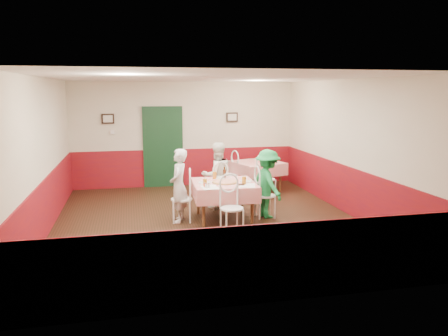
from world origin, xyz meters
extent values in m
plane|color=black|center=(0.00, 0.00, 0.00)|extent=(7.00, 7.00, 0.00)
plane|color=white|center=(0.00, 0.00, 2.80)|extent=(7.00, 7.00, 0.00)
cube|color=beige|center=(0.00, 3.50, 1.40)|extent=(6.00, 0.10, 2.80)
cube|color=beige|center=(0.00, -3.50, 1.40)|extent=(6.00, 0.10, 2.80)
cube|color=beige|center=(-3.00, 0.00, 1.40)|extent=(0.10, 7.00, 2.80)
cube|color=beige|center=(3.00, 0.00, 1.40)|extent=(0.10, 7.00, 2.80)
cube|color=maroon|center=(0.00, 3.48, 0.50)|extent=(6.00, 0.03, 1.00)
cube|color=maroon|center=(0.00, -3.48, 0.50)|extent=(6.00, 0.03, 1.00)
cube|color=maroon|center=(-2.98, 0.00, 0.50)|extent=(0.03, 7.00, 1.00)
cube|color=maroon|center=(2.98, 0.00, 0.50)|extent=(0.03, 7.00, 1.00)
cube|color=black|center=(-0.60, 3.45, 1.05)|extent=(0.96, 0.06, 2.10)
cube|color=black|center=(-2.00, 3.45, 1.85)|extent=(0.32, 0.03, 0.26)
cube|color=black|center=(1.30, 3.45, 1.85)|extent=(0.32, 0.03, 0.26)
cube|color=white|center=(-1.90, 3.45, 1.50)|extent=(0.10, 0.03, 0.10)
cube|color=red|center=(0.34, 0.08, 0.38)|extent=(1.27, 1.27, 0.77)
cube|color=red|center=(1.73, 2.39, 0.38)|extent=(1.39, 1.39, 0.77)
cylinder|color=#B74723|center=(0.35, 0.04, 0.78)|extent=(0.51, 0.51, 0.03)
cylinder|color=white|center=(-0.06, 0.09, 0.77)|extent=(0.26, 0.26, 0.01)
cylinder|color=white|center=(0.78, 0.06, 0.77)|extent=(0.26, 0.26, 0.01)
cylinder|color=white|center=(0.34, 0.51, 0.77)|extent=(0.26, 0.26, 0.01)
cylinder|color=#BF7219|center=(-0.09, -0.18, 0.83)|extent=(0.08, 0.08, 0.14)
cylinder|color=#BF7219|center=(0.68, -0.18, 0.83)|extent=(0.08, 0.08, 0.15)
cylinder|color=#BF7219|center=(0.22, 0.47, 0.83)|extent=(0.08, 0.08, 0.15)
cylinder|color=#381C0A|center=(0.44, 0.49, 0.87)|extent=(0.06, 0.06, 0.22)
cylinder|color=silver|center=(-0.10, -0.34, 0.81)|extent=(0.04, 0.04, 0.09)
cylinder|color=silver|center=(-0.05, -0.36, 0.81)|extent=(0.04, 0.04, 0.09)
cylinder|color=#B23319|center=(-0.11, -0.27, 0.81)|extent=(0.04, 0.04, 0.09)
cube|color=white|center=(-0.03, -0.32, 0.76)|extent=(0.34, 0.43, 0.00)
cube|color=white|center=(0.71, -0.30, 0.76)|extent=(0.39, 0.46, 0.00)
cube|color=black|center=(0.61, -0.24, 0.77)|extent=(0.11, 0.09, 0.02)
imported|color=gray|center=(-0.56, 0.12, 0.73)|extent=(0.47, 0.60, 1.45)
imported|color=gray|center=(0.38, 0.98, 0.73)|extent=(0.80, 0.68, 1.46)
imported|color=gray|center=(1.24, 0.04, 0.70)|extent=(0.68, 0.99, 1.40)
camera|label=1|loc=(-1.48, -8.24, 2.55)|focal=35.00mm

